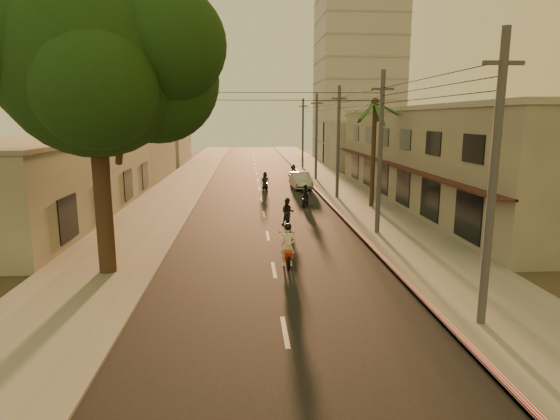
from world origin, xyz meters
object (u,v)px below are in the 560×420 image
Objects in this scene: scooter_mid_a at (288,213)px; scooter_mid_b at (305,196)px; broadleaf_tree at (105,66)px; parked_car at (301,180)px; scooter_far_a at (265,182)px; scooter_red at (288,247)px; scooter_far_b at (293,174)px; palm_tree at (375,108)px.

scooter_mid_a is 6.30m from scooter_mid_b.
broadleaf_tree is 13.98m from scooter_mid_a.
scooter_mid_b is 9.35m from parked_car.
broadleaf_tree reaches higher than scooter_far_a.
parked_car is (2.55, 15.34, -0.02)m from scooter_mid_a.
scooter_mid_b is at bearing 81.62° from scooter_mid_a.
scooter_red reaches higher than parked_car.
broadleaf_tree is 31.21m from scooter_far_b.
scooter_mid_b reaches higher than parked_car.
parked_car is (0.25, -4.59, -0.08)m from scooter_far_b.
palm_tree reaches higher than parked_car.
scooter_mid_b is (2.53, 14.11, -0.08)m from scooter_red.
scooter_mid_a is 15.55m from parked_car.
parked_car is at bearing 112.26° from palm_tree.
scooter_mid_b is (1.84, 6.02, -0.01)m from scooter_mid_a.
scooter_mid_a is at bearing -90.93° from scooter_far_b.
scooter_mid_b is at bearing 171.71° from palm_tree.
scooter_far_b is (0.47, 13.91, 0.07)m from scooter_mid_b.
scooter_red is 8.11m from scooter_mid_a.
scooter_red reaches higher than scooter_far_b.
scooter_far_a is 3.51m from parked_car.
scooter_mid_b is (-4.82, 0.70, -6.38)m from palm_tree.
scooter_red is 1.14× the size of scooter_mid_a.
scooter_red is 14.33m from scooter_mid_b.
broadleaf_tree is at bearing -104.16° from scooter_far_b.
broadleaf_tree is 25.25m from scooter_far_a.
broadleaf_tree is 6.50× the size of scooter_far_b.
broadleaf_tree reaches higher than palm_tree.
scooter_far_a is at bearing 129.42° from palm_tree.
palm_tree is 12.58m from parked_car.
broadleaf_tree is 6.98× the size of scooter_mid_a.
scooter_mid_a is (7.96, 8.53, -7.70)m from broadleaf_tree.
scooter_far_b is (-4.35, 14.61, -6.31)m from palm_tree.
scooter_far_b reaches higher than scooter_mid_a.
scooter_far_b is at bearing 85.02° from scooter_red.
scooter_mid_a is at bearing -141.36° from palm_tree.
scooter_red is at bearing -86.30° from scooter_mid_a.
scooter_mid_a is 0.37× the size of parked_car.
parked_car is at bearing 89.16° from scooter_mid_a.
broadleaf_tree is 2.58× the size of parked_car.
scooter_mid_b is at bearing 56.06° from broadleaf_tree.
broadleaf_tree is at bearing -116.12° from scooter_far_a.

